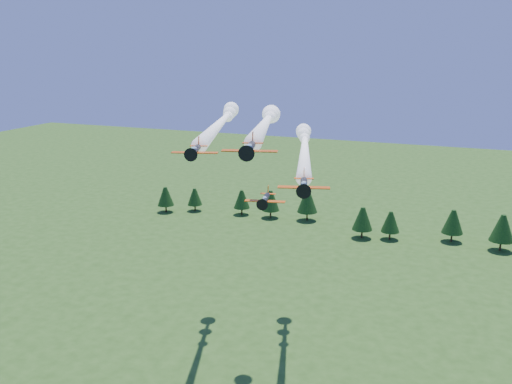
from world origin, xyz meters
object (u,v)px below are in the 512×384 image
(plane_lead, at_px, (266,122))
(plane_left, at_px, (222,122))
(plane_right, at_px, (305,146))
(plane_slot, at_px, (265,199))

(plane_lead, height_order, plane_left, plane_lead)
(plane_lead, bearing_deg, plane_right, 67.41)
(plane_right, xyz_separation_m, plane_slot, (1.22, -26.82, -4.33))
(plane_lead, height_order, plane_right, plane_lead)
(plane_lead, relative_size, plane_left, 0.79)
(plane_right, height_order, plane_slot, plane_right)
(plane_left, height_order, plane_right, plane_left)
(plane_right, relative_size, plane_slot, 7.72)
(plane_left, bearing_deg, plane_slot, -68.54)
(plane_left, xyz_separation_m, plane_slot, (18.20, -22.58, -9.17))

